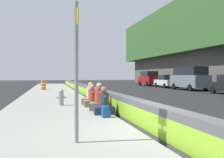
{
  "coord_description": "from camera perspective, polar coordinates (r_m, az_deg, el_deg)",
  "views": [
    {
      "loc": [
        -6.18,
        2.79,
        1.64
      ],
      "look_at": [
        4.51,
        0.12,
        1.48
      ],
      "focal_mm": 39.79,
      "sensor_mm": 36.0,
      "label": 1
    }
  ],
  "objects": [
    {
      "name": "jersey_barrier",
      "position": [
        6.89,
        10.22,
        -9.34
      ],
      "size": [
        76.0,
        0.45,
        0.85
      ],
      "color": "#545456",
      "rests_on": "ground_plane"
    },
    {
      "name": "backpack",
      "position": [
        8.95,
        -1.5,
        -7.55
      ],
      "size": [
        0.32,
        0.28,
        0.4
      ],
      "color": "navy",
      "rests_on": "sidewalk_strip"
    },
    {
      "name": "seated_person_foreground",
      "position": [
        9.69,
        -1.86,
        -6.08
      ],
      "size": [
        0.71,
        0.81,
        1.07
      ],
      "color": "#23284C",
      "rests_on": "sidewalk_strip"
    },
    {
      "name": "ground_plane",
      "position": [
        6.98,
        10.24,
        -12.77
      ],
      "size": [
        160.0,
        160.0,
        0.0
      ],
      "primitive_type": "plane",
      "color": "#232326",
      "rests_on": "ground"
    },
    {
      "name": "construction_barrel",
      "position": [
        26.96,
        -15.5,
        -1.36
      ],
      "size": [
        0.54,
        0.54,
        0.95
      ],
      "color": "orange",
      "rests_on": "sidewalk_strip"
    },
    {
      "name": "seated_person_rear",
      "position": [
        12.05,
        -4.6,
        -4.71
      ],
      "size": [
        0.71,
        0.81,
        1.07
      ],
      "color": "#706651",
      "rests_on": "sidewalk_strip"
    },
    {
      "name": "seated_person_far",
      "position": [
        12.96,
        -4.94,
        -4.21
      ],
      "size": [
        0.94,
        1.01,
        1.15
      ],
      "color": "#706651",
      "rests_on": "sidewalk_strip"
    },
    {
      "name": "parked_car_midline",
      "position": [
        33.8,
        12.41,
        -0.49
      ],
      "size": [
        4.56,
        2.08,
        1.71
      ],
      "color": "silver",
      "rests_on": "ground_plane"
    },
    {
      "name": "route_sign_post",
      "position": [
        5.6,
        -8.15,
        6.69
      ],
      "size": [
        0.44,
        0.09,
        3.6
      ],
      "color": "gray",
      "rests_on": "sidewalk_strip"
    },
    {
      "name": "sidewalk_strip",
      "position": [
        6.38,
        -12.67,
        -13.43
      ],
      "size": [
        80.0,
        4.4,
        0.14
      ],
      "primitive_type": "cube",
      "color": "gray",
      "rests_on": "ground_plane"
    },
    {
      "name": "parked_car_fourth",
      "position": [
        28.65,
        17.37,
        0.23
      ],
      "size": [
        5.16,
        2.23,
        2.56
      ],
      "color": "slate",
      "rests_on": "ground_plane"
    },
    {
      "name": "seated_person_middle",
      "position": [
        10.81,
        -2.92,
        -5.16
      ],
      "size": [
        0.88,
        0.98,
        1.18
      ],
      "color": "#706651",
      "rests_on": "sidewalk_strip"
    },
    {
      "name": "parked_car_far",
      "position": [
        39.2,
        8.47,
        0.17
      ],
      "size": [
        4.81,
        2.08,
        2.28
      ],
      "color": "maroon",
      "rests_on": "ground_plane"
    },
    {
      "name": "fire_hydrant",
      "position": [
        12.68,
        -11.61,
        -3.93
      ],
      "size": [
        0.26,
        0.46,
        0.88
      ],
      "color": "gray",
      "rests_on": "sidewalk_strip"
    }
  ]
}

